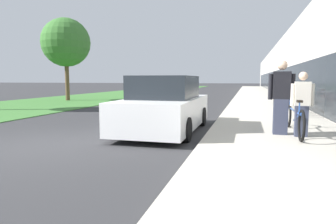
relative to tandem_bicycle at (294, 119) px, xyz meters
name	(u,v)px	position (x,y,z in m)	size (l,w,h in m)	color
ground_plane	(44,146)	(-5.56, -2.35, -0.52)	(220.00, 220.00, 0.00)	#303033
sidewalk_slab	(257,96)	(-0.34, 18.65, -0.45)	(3.62, 70.00, 0.13)	#BCB5A5
storefront_facade	(324,70)	(6.50, 26.65, 1.98)	(10.01, 70.00, 5.01)	#BCB7AD
lawn_strip	(133,93)	(-13.31, 22.65, -0.50)	(7.90, 70.00, 0.03)	#3D7533
tandem_bicycle	(294,119)	(0.00, 0.00, 0.00)	(0.52, 2.81, 0.90)	black
person_rider	(302,104)	(0.10, -0.36, 0.39)	(0.52, 0.21, 1.54)	#33384C
person_bystander	(281,97)	(-0.35, -0.17, 0.54)	(0.62, 0.24, 1.83)	#33384C
bike_rack_hoop	(300,103)	(0.69, 3.68, 0.13)	(0.05, 0.60, 0.84)	gray
cruiser_bike_nearest	(300,104)	(0.95, 5.11, -0.01)	(0.52, 1.73, 0.87)	black
cruiser_bike_middle	(288,100)	(0.76, 7.36, 0.01)	(0.52, 1.82, 0.93)	black
cruiser_bike_farthest	(281,97)	(0.65, 9.82, 0.01)	(0.52, 1.81, 0.92)	black
parked_sedan_curbside	(165,106)	(-3.44, 0.21, 0.21)	(1.96, 4.33, 1.60)	white
street_tree_far	(66,43)	(-13.36, 10.47, 3.50)	(3.32, 3.32, 5.69)	brown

